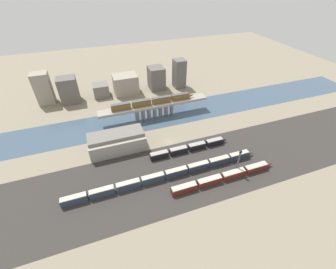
# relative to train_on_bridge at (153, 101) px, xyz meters

# --- Properties ---
(ground_plane) EXTENTS (400.00, 400.00, 0.00)m
(ground_plane) POSITION_rel_train_on_bridge_xyz_m (0.49, -27.54, -11.68)
(ground_plane) COLOR gray
(railbed_yard) EXTENTS (280.00, 42.00, 0.01)m
(railbed_yard) POSITION_rel_train_on_bridge_xyz_m (0.49, -51.54, -11.67)
(railbed_yard) COLOR #33302D
(railbed_yard) RESTS_ON ground
(river_water) EXTENTS (320.00, 27.19, 0.01)m
(river_water) POSITION_rel_train_on_bridge_xyz_m (0.49, -0.00, -11.67)
(river_water) COLOR #3D5166
(river_water) RESTS_ON ground
(bridge) EXTENTS (70.27, 7.13, 9.70)m
(bridge) POSITION_rel_train_on_bridge_xyz_m (0.49, 0.00, -4.17)
(bridge) COLOR gray
(bridge) RESTS_ON ground
(train_on_bridge) EXTENTS (54.20, 2.77, 4.03)m
(train_on_bridge) POSITION_rel_train_on_bridge_xyz_m (0.00, 0.00, 0.00)
(train_on_bridge) COLOR brown
(train_on_bridge) RESTS_ON bridge
(train_yard_near) EXTENTS (53.35, 2.97, 3.58)m
(train_yard_near) POSITION_rel_train_on_bridge_xyz_m (15.17, -62.32, -9.93)
(train_yard_near) COLOR #5B1E19
(train_yard_near) RESTS_ON ground
(train_yard_mid) EXTENTS (94.38, 2.72, 4.06)m
(train_yard_mid) POSITION_rel_train_on_bridge_xyz_m (-9.54, -52.50, -9.68)
(train_yard_mid) COLOR #2D384C
(train_yard_mid) RESTS_ON ground
(train_yard_far) EXTENTS (44.81, 2.88, 3.61)m
(train_yard_far) POSITION_rel_train_on_bridge_xyz_m (8.43, -38.18, -9.91)
(train_yard_far) COLOR black
(train_yard_far) RESTS_ON ground
(warehouse_building) EXTENTS (29.20, 14.85, 10.02)m
(warehouse_building) POSITION_rel_train_on_bridge_xyz_m (-27.59, -23.19, -6.91)
(warehouse_building) COLOR #9E998E
(warehouse_building) RESTS_ON ground
(signal_tower) EXTENTS (1.00, 0.78, 13.86)m
(signal_tower) POSITION_rel_train_on_bridge_xyz_m (22.66, -60.33, -4.67)
(signal_tower) COLOR #4C4C51
(signal_tower) RESTS_ON ground
(city_block_far_left) EXTENTS (10.91, 8.97, 22.27)m
(city_block_far_left) POSITION_rel_train_on_bridge_xyz_m (-66.59, 43.77, -0.54)
(city_block_far_left) COLOR gray
(city_block_far_left) RESTS_ON ground
(city_block_left) EXTENTS (12.70, 11.00, 18.28)m
(city_block_left) POSITION_rel_train_on_bridge_xyz_m (-50.56, 40.09, -2.54)
(city_block_left) COLOR #605B56
(city_block_left) RESTS_ON ground
(city_block_center) EXTENTS (11.10, 11.09, 9.30)m
(city_block_center) POSITION_rel_train_on_bridge_xyz_m (-28.80, 41.95, -7.02)
(city_block_center) COLOR slate
(city_block_center) RESTS_ON ground
(city_block_right) EXTENTS (17.83, 13.87, 14.28)m
(city_block_right) POSITION_rel_train_on_bridge_xyz_m (-10.12, 40.32, -4.54)
(city_block_right) COLOR gray
(city_block_right) RESTS_ON ground
(city_block_far_right) EXTENTS (11.51, 12.84, 17.32)m
(city_block_far_right) POSITION_rel_train_on_bridge_xyz_m (14.28, 40.11, -3.02)
(city_block_far_right) COLOR #605B56
(city_block_far_right) RESTS_ON ground
(city_block_tall) EXTENTS (8.58, 9.31, 22.11)m
(city_block_tall) POSITION_rel_train_on_bridge_xyz_m (32.29, 37.08, -0.62)
(city_block_tall) COLOR #605B56
(city_block_tall) RESTS_ON ground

